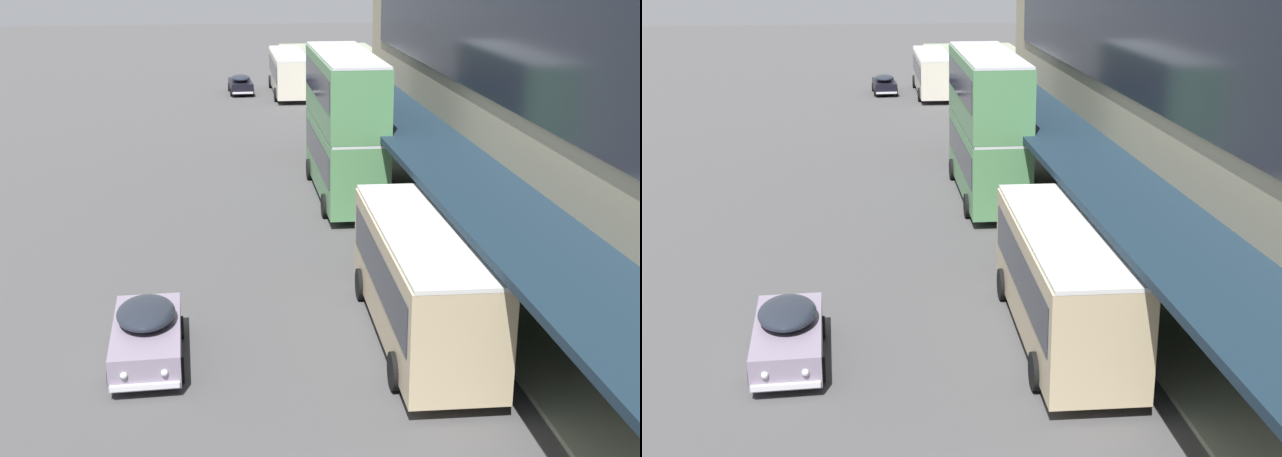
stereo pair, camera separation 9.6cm
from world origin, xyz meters
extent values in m
cube|color=tan|center=(4.09, 9.50, 1.80)|extent=(2.68, 9.45, 2.90)
cube|color=black|center=(4.09, 9.50, 2.15)|extent=(2.71, 8.70, 1.28)
cube|color=silver|center=(4.09, 9.50, 3.30)|extent=(2.58, 9.44, 0.12)
cube|color=black|center=(4.19, 14.24, 3.00)|extent=(1.24, 0.09, 0.36)
cylinder|color=black|center=(2.91, 12.72, 0.50)|extent=(0.27, 1.01, 1.00)
cylinder|color=black|center=(5.40, 12.67, 0.50)|extent=(0.27, 1.01, 1.00)
cylinder|color=black|center=(2.78, 6.62, 0.50)|extent=(0.27, 1.01, 1.00)
cylinder|color=black|center=(5.27, 6.56, 0.50)|extent=(0.27, 1.01, 1.00)
cube|color=#518954|center=(4.11, 24.80, 1.81)|extent=(2.47, 9.83, 2.91)
cube|color=black|center=(4.11, 24.80, 2.16)|extent=(2.50, 9.04, 1.28)
cube|color=silver|center=(4.11, 24.80, 3.31)|extent=(2.37, 9.83, 0.12)
cube|color=#518954|center=(4.11, 24.80, 4.82)|extent=(2.47, 9.83, 2.91)
cube|color=black|center=(4.11, 24.80, 5.17)|extent=(2.50, 9.04, 1.28)
cube|color=silver|center=(4.11, 24.80, 6.33)|extent=(2.37, 9.83, 0.12)
cube|color=black|center=(4.15, 29.74, 6.03)|extent=(1.20, 0.07, 0.36)
cylinder|color=black|center=(2.93, 28.14, 0.50)|extent=(0.26, 1.00, 1.00)
cylinder|color=black|center=(5.34, 28.12, 0.50)|extent=(0.26, 1.00, 1.00)
cylinder|color=black|center=(2.89, 21.76, 0.50)|extent=(0.26, 1.00, 1.00)
cylinder|color=black|center=(5.30, 21.75, 0.50)|extent=(0.26, 1.00, 1.00)
cube|color=beige|center=(4.17, 54.16, 1.69)|extent=(2.46, 10.30, 2.68)
cube|color=black|center=(4.17, 54.16, 2.01)|extent=(2.49, 9.47, 1.18)
cube|color=silver|center=(4.17, 54.16, 3.08)|extent=(2.36, 10.29, 0.12)
cube|color=black|center=(4.20, 59.34, 2.78)|extent=(1.20, 0.07, 0.36)
cylinder|color=black|center=(2.99, 57.67, 0.50)|extent=(0.26, 1.00, 1.00)
cylinder|color=black|center=(5.39, 57.65, 0.50)|extent=(0.26, 1.00, 1.00)
cylinder|color=black|center=(2.95, 50.98, 0.50)|extent=(0.26, 1.00, 1.00)
cylinder|color=black|center=(5.35, 50.97, 0.50)|extent=(0.26, 1.00, 1.00)
cube|color=gray|center=(-3.52, 9.02, 0.64)|extent=(1.94, 4.45, 0.84)
ellipsoid|color=#1E232D|center=(-3.53, 9.24, 1.30)|extent=(1.65, 2.46, 0.53)
cube|color=silver|center=(-3.45, 6.78, 0.37)|extent=(1.70, 0.18, 0.14)
cube|color=silver|center=(-3.59, 11.27, 0.37)|extent=(1.70, 0.18, 0.14)
sphere|color=silver|center=(-2.95, 6.83, 0.69)|extent=(0.18, 0.18, 0.18)
sphere|color=silver|center=(-3.94, 6.79, 0.69)|extent=(0.18, 0.18, 0.18)
cylinder|color=black|center=(-2.58, 7.69, 0.32)|extent=(0.16, 0.64, 0.64)
cylinder|color=black|center=(-4.37, 7.63, 0.32)|extent=(0.16, 0.64, 0.64)
cylinder|color=black|center=(-2.67, 10.41, 0.32)|extent=(0.16, 0.64, 0.64)
cylinder|color=black|center=(-4.46, 10.35, 0.32)|extent=(0.16, 0.64, 0.64)
cube|color=black|center=(0.54, 55.04, 0.60)|extent=(1.80, 4.18, 0.75)
ellipsoid|color=#1E232D|center=(0.55, 54.84, 1.21)|extent=(1.53, 2.32, 0.52)
cube|color=silver|center=(0.45, 57.15, 0.37)|extent=(1.55, 0.18, 0.14)
cube|color=silver|center=(0.63, 52.94, 0.37)|extent=(1.55, 0.18, 0.14)
sphere|color=silver|center=(0.00, 57.10, 0.65)|extent=(0.18, 0.18, 0.18)
sphere|color=silver|center=(0.90, 57.14, 0.65)|extent=(0.18, 0.18, 0.18)
cylinder|color=black|center=(-0.33, 56.29, 0.32)|extent=(0.17, 0.65, 0.64)
cylinder|color=black|center=(1.30, 56.35, 0.32)|extent=(0.17, 0.65, 0.64)
cylinder|color=black|center=(-0.22, 53.73, 0.32)|extent=(0.17, 0.65, 0.64)
cylinder|color=black|center=(1.41, 53.80, 0.32)|extent=(0.17, 0.65, 0.64)
camera|label=1|loc=(-1.49, -13.30, 10.69)|focal=50.00mm
camera|label=2|loc=(-1.40, -13.31, 10.69)|focal=50.00mm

